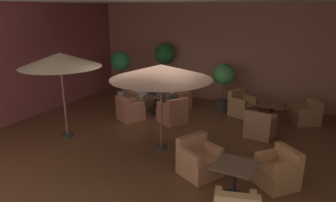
{
  "coord_description": "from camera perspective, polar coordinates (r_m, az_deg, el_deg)",
  "views": [
    {
      "loc": [
        3.83,
        -7.41,
        3.61
      ],
      "look_at": [
        0.0,
        0.46,
        1.01
      ],
      "focal_mm": 33.33,
      "sensor_mm": 36.0,
      "label": 1
    }
  ],
  "objects": [
    {
      "name": "patio_umbrella_center_beige",
      "position": [
        9.13,
        -19.11,
        7.06
      ],
      "size": [
        2.24,
        2.24,
        2.46
      ],
      "color": "#2D2D2D",
      "rests_on": "ground_plane"
    },
    {
      "name": "armchair_front_left_east",
      "position": [
        10.56,
        -7.04,
        -1.8
      ],
      "size": [
        1.0,
        1.02,
        0.82
      ],
      "color": "#B2684E",
      "rests_on": "ground_plane"
    },
    {
      "name": "potted_tree_mid_left",
      "position": [
        11.47,
        10.16,
        3.99
      ],
      "size": [
        0.77,
        0.77,
        1.72
      ],
      "color": "#353232",
      "rests_on": "ground_plane"
    },
    {
      "name": "potted_tree_mid_right",
      "position": [
        12.88,
        -0.6,
        7.58
      ],
      "size": [
        0.83,
        0.83,
        2.26
      ],
      "color": "#A66949",
      "rests_on": "ground_plane"
    },
    {
      "name": "iced_drink_cup",
      "position": [
        11.07,
        -2.43,
        1.55
      ],
      "size": [
        0.08,
        0.08,
        0.11
      ],
      "primitive_type": "cylinder",
      "color": "silver",
      "rests_on": "cafe_table_front_left"
    },
    {
      "name": "patio_umbrella_tall_red",
      "position": [
        7.86,
        -1.27,
        5.3
      ],
      "size": [
        2.62,
        2.62,
        2.27
      ],
      "color": "#2D2D2D",
      "rests_on": "ground_plane"
    },
    {
      "name": "wall_left_accent",
      "position": [
        11.62,
        -23.85,
        6.73
      ],
      "size": [
        0.08,
        9.12,
        3.82
      ],
      "primitive_type": "cube",
      "color": "brown",
      "rests_on": "ground_plane"
    },
    {
      "name": "cafe_table_front_right",
      "position": [
        10.5,
        18.49,
        -1.28
      ],
      "size": [
        0.86,
        0.86,
        0.69
      ],
      "color": "black",
      "rests_on": "ground_plane"
    },
    {
      "name": "cafe_table_front_left",
      "position": [
        10.98,
        -2.19,
        0.32
      ],
      "size": [
        0.78,
        0.78,
        0.69
      ],
      "color": "black",
      "rests_on": "ground_plane"
    },
    {
      "name": "patron_blue_shirt",
      "position": [
        11.73,
        -5.22,
        2.06
      ],
      "size": [
        0.36,
        0.45,
        0.65
      ],
      "color": "silver",
      "rests_on": "ground_plane"
    },
    {
      "name": "armchair_mid_center_east",
      "position": [
        7.1,
        19.46,
        -12.16
      ],
      "size": [
        1.03,
        1.02,
        0.82
      ],
      "color": "#B07145",
      "rests_on": "ground_plane"
    },
    {
      "name": "armchair_front_right_south",
      "position": [
        11.1,
        23.9,
        -2.32
      ],
      "size": [
        1.05,
        1.04,
        0.78
      ],
      "color": "#A47348",
      "rests_on": "ground_plane"
    },
    {
      "name": "armchair_front_right_east",
      "position": [
        9.5,
        16.46,
        -4.51
      ],
      "size": [
        0.86,
        0.87,
        0.81
      ],
      "color": "#AA6A4B",
      "rests_on": "ground_plane"
    },
    {
      "name": "ground_plane",
      "position": [
        9.09,
        -1.27,
        -6.94
      ],
      "size": [
        10.02,
        9.12,
        0.02
      ],
      "primitive_type": "cube",
      "color": "brown"
    },
    {
      "name": "potted_tree_left_corner",
      "position": [
        12.51,
        -8.66,
        6.6
      ],
      "size": [
        0.77,
        0.77,
        2.01
      ],
      "color": "beige",
      "rests_on": "ground_plane"
    },
    {
      "name": "open_laptop",
      "position": [
        10.9,
        -2.67,
        1.28
      ],
      "size": [
        0.32,
        0.25,
        0.2
      ],
      "color": "#9EA0A5",
      "rests_on": "cafe_table_front_left"
    },
    {
      "name": "armchair_front_left_south",
      "position": [
        10.2,
        0.89,
        -2.24
      ],
      "size": [
        1.07,
        1.06,
        0.88
      ],
      "color": "#B7694F",
      "rests_on": "ground_plane"
    },
    {
      "name": "patron_by_window",
      "position": [
        10.1,
        0.77,
        0.02
      ],
      "size": [
        0.37,
        0.44,
        0.66
      ],
      "color": "#383833",
      "rests_on": "ground_plane"
    },
    {
      "name": "armchair_front_left_north",
      "position": [
        11.86,
        -5.29,
        0.34
      ],
      "size": [
        0.97,
        1.0,
        0.86
      ],
      "color": "#A87853",
      "rests_on": "ground_plane"
    },
    {
      "name": "wall_back_brick",
      "position": [
        12.64,
        8.18,
        8.64
      ],
      "size": [
        10.02,
        0.08,
        3.82
      ],
      "primitive_type": "cube",
      "color": "#A0624B",
      "rests_on": "ground_plane"
    },
    {
      "name": "cafe_table_mid_center",
      "position": [
        6.41,
        12.16,
        -12.51
      ],
      "size": [
        0.86,
        0.86,
        0.69
      ],
      "color": "black",
      "rests_on": "ground_plane"
    },
    {
      "name": "armchair_mid_center_south",
      "position": [
        7.18,
        5.67,
        -10.84
      ],
      "size": [
        1.07,
        1.07,
        0.85
      ],
      "color": "#B06E4A",
      "rests_on": "ground_plane"
    },
    {
      "name": "armchair_front_left_west",
      "position": [
        11.66,
        1.99,
        0.09
      ],
      "size": [
        1.02,
        0.98,
        0.83
      ],
      "color": "#B46D42",
      "rests_on": "ground_plane"
    },
    {
      "name": "armchair_front_right_north",
      "position": [
        11.19,
        13.34,
        -0.98
      ],
      "size": [
        1.01,
        0.99,
        0.89
      ],
      "color": "#AA7746",
      "rests_on": "ground_plane"
    }
  ]
}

